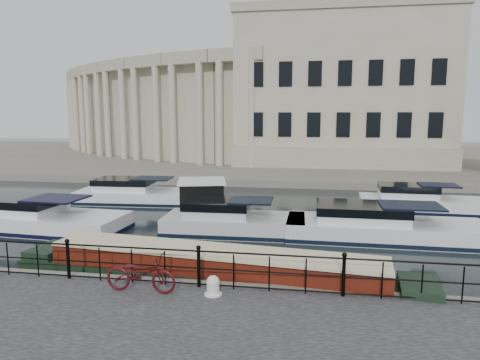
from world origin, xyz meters
name	(u,v)px	position (x,y,z in m)	size (l,w,h in m)	color
ground_plane	(216,276)	(0.00, 0.00, 0.00)	(160.00, 160.00, 0.00)	black
far_bank	(284,157)	(0.00, 39.00, 0.28)	(120.00, 42.00, 0.55)	#6B665B
railing	(199,265)	(0.00, -2.25, 1.20)	(24.14, 0.14, 1.22)	black
civic_building	(273,100)	(-1.00, 34.71, 7.04)	(53.55, 31.84, 16.85)	#ADA38C
bicycle	(141,274)	(-1.48, -2.85, 1.07)	(0.70, 2.00, 1.05)	#460C13
mooring_bollard	(213,286)	(0.52, -2.73, 0.80)	(0.48, 0.48, 0.54)	silver
narrowboat	(213,274)	(0.08, -0.80, 0.37)	(13.56, 3.29, 1.50)	black
harbour_hut	(202,202)	(-2.37, 7.50, 0.95)	(3.81, 3.41, 2.20)	#6B665B
cabin_cruisers	(228,215)	(-0.96, 7.25, 0.37)	(26.58, 10.06, 1.99)	white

